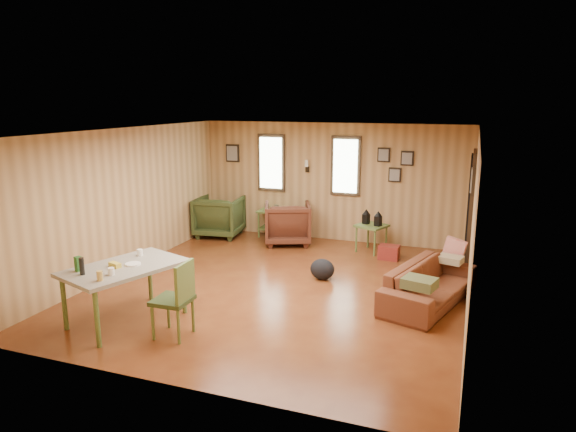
{
  "coord_description": "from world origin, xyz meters",
  "views": [
    {
      "loc": [
        2.69,
        -7.04,
        2.85
      ],
      "look_at": [
        0.0,
        0.4,
        1.05
      ],
      "focal_mm": 32.0,
      "sensor_mm": 36.0,
      "label": 1
    }
  ],
  "objects_px": {
    "recliner_green": "(219,214)",
    "dining_table": "(123,271)",
    "recliner_brown": "(288,221)",
    "side_table": "(372,223)",
    "end_table": "(272,218)",
    "sofa": "(430,278)"
  },
  "relations": [
    {
      "from": "end_table",
      "to": "side_table",
      "type": "relative_size",
      "value": 0.86
    },
    {
      "from": "recliner_brown",
      "to": "sofa",
      "type": "bearing_deg",
      "value": 121.28
    },
    {
      "from": "recliner_green",
      "to": "dining_table",
      "type": "xyz_separation_m",
      "value": [
        0.85,
        -4.3,
        0.22
      ]
    },
    {
      "from": "dining_table",
      "to": "recliner_brown",
      "type": "bearing_deg",
      "value": 99.6
    },
    {
      "from": "end_table",
      "to": "dining_table",
      "type": "distance_m",
      "value": 4.69
    },
    {
      "from": "dining_table",
      "to": "end_table",
      "type": "bearing_deg",
      "value": 106.62
    },
    {
      "from": "sofa",
      "to": "recliner_green",
      "type": "relative_size",
      "value": 2.06
    },
    {
      "from": "recliner_green",
      "to": "dining_table",
      "type": "bearing_deg",
      "value": 93.37
    },
    {
      "from": "recliner_green",
      "to": "recliner_brown",
      "type": "bearing_deg",
      "value": 170.0
    },
    {
      "from": "recliner_green",
      "to": "side_table",
      "type": "height_order",
      "value": "recliner_green"
    },
    {
      "from": "recliner_green",
      "to": "sofa",
      "type": "bearing_deg",
      "value": 145.2
    },
    {
      "from": "recliner_green",
      "to": "side_table",
      "type": "bearing_deg",
      "value": 171.16
    },
    {
      "from": "recliner_brown",
      "to": "end_table",
      "type": "xyz_separation_m",
      "value": [
        -0.51,
        0.44,
        -0.07
      ]
    },
    {
      "from": "recliner_green",
      "to": "dining_table",
      "type": "relative_size",
      "value": 0.55
    },
    {
      "from": "recliner_green",
      "to": "end_table",
      "type": "relative_size",
      "value": 1.34
    },
    {
      "from": "side_table",
      "to": "recliner_brown",
      "type": "bearing_deg",
      "value": -179.99
    },
    {
      "from": "recliner_brown",
      "to": "side_table",
      "type": "bearing_deg",
      "value": 158.45
    },
    {
      "from": "recliner_green",
      "to": "end_table",
      "type": "bearing_deg",
      "value": -168.17
    },
    {
      "from": "sofa",
      "to": "side_table",
      "type": "height_order",
      "value": "side_table"
    },
    {
      "from": "sofa",
      "to": "dining_table",
      "type": "xyz_separation_m",
      "value": [
        -3.68,
        -1.99,
        0.32
      ]
    },
    {
      "from": "recliner_green",
      "to": "side_table",
      "type": "xyz_separation_m",
      "value": [
        3.27,
        -0.06,
        0.09
      ]
    },
    {
      "from": "side_table",
      "to": "dining_table",
      "type": "xyz_separation_m",
      "value": [
        -2.42,
        -4.24,
        0.14
      ]
    }
  ]
}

